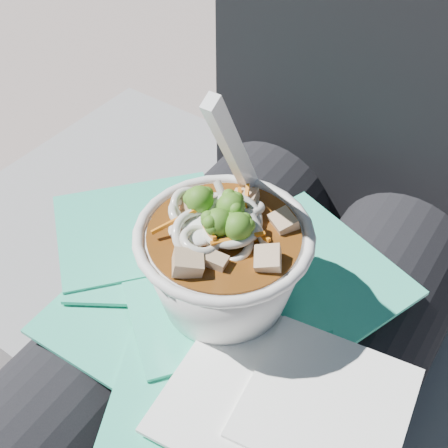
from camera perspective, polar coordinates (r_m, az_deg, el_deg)
The scene contains 6 objects.
stone_ledge at distance 0.95m, azimuth 5.66°, elevation -16.17°, with size 1.00×0.50×0.46m, color slate.
lap at distance 0.62m, azimuth 0.86°, elevation -12.24°, with size 0.33×0.48×0.16m.
person_body at distance 0.65m, azimuth 5.21°, elevation -5.41°, with size 0.34×0.94×1.01m.
plastic_bag at distance 0.56m, azimuth -2.17°, elevation -6.04°, with size 0.37×0.34×0.01m.
napkins at distance 0.49m, azimuth 5.81°, elevation -15.45°, with size 0.18×0.16×0.01m.
udon_bowl at distance 0.51m, azimuth -0.06°, elevation -2.91°, with size 0.17×0.17×0.20m.
Camera 1 is at (0.18, -0.30, 1.05)m, focal length 50.00 mm.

